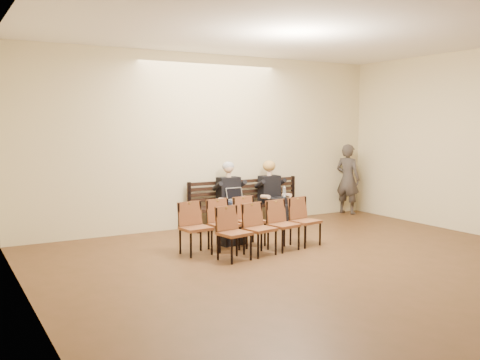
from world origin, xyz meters
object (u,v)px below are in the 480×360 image
object	(u,v)px
chair_row_front	(272,227)
bag	(231,236)
chair_row_back	(224,225)
laptop	(238,201)
passerby	(348,174)
bench	(249,214)
seated_man	(231,196)
seated_woman	(272,195)
water_bottle	(284,198)

from	to	relation	value
chair_row_front	bag	bearing A→B (deg)	100.51
bag	chair_row_back	size ratio (longest dim) A/B	0.28
bag	chair_row_front	size ratio (longest dim) A/B	0.21
laptop	passerby	distance (m)	3.26
bench	chair_row_back	bearing A→B (deg)	-131.54
seated_man	seated_woman	xyz separation A→B (m)	(0.98, 0.00, -0.04)
seated_woman	chair_row_front	size ratio (longest dim) A/B	0.61
laptop	chair_row_front	size ratio (longest dim) A/B	0.18
chair_row_front	seated_man	bearing A→B (deg)	69.35
bag	chair_row_front	distance (m)	0.92
seated_man	chair_row_front	size ratio (longest dim) A/B	0.65
seated_woman	laptop	world-z (taller)	seated_woman
chair_row_front	seated_woman	bearing A→B (deg)	46.70
seated_woman	laptop	distance (m)	0.97
bag	seated_woman	bearing A→B (deg)	37.27
water_bottle	chair_row_front	bearing A→B (deg)	-129.23
seated_man	passerby	world-z (taller)	passerby
seated_man	water_bottle	size ratio (longest dim) A/B	5.64
bench	laptop	size ratio (longest dim) A/B	7.25
laptop	water_bottle	bearing A→B (deg)	-3.78
laptop	seated_man	bearing A→B (deg)	95.46
bench	chair_row_front	bearing A→B (deg)	-111.66
water_bottle	passerby	distance (m)	2.18
seated_man	chair_row_front	distance (m)	2.15
water_bottle	passerby	xyz separation A→B (m)	(2.10, 0.44, 0.37)
bench	seated_woman	distance (m)	0.64
seated_man	laptop	size ratio (longest dim) A/B	3.69
chair_row_back	seated_man	bearing A→B (deg)	52.36
passerby	chair_row_back	world-z (taller)	passerby
passerby	chair_row_back	bearing A→B (deg)	93.58
bag	passerby	bearing A→B (deg)	20.81
passerby	water_bottle	bearing A→B (deg)	82.72
seated_woman	bag	distance (m)	2.16
bag	passerby	xyz separation A→B (m)	(3.94, 1.50, 0.78)
chair_row_front	chair_row_back	distance (m)	0.81
seated_man	laptop	bearing A→B (deg)	-80.46
bag	chair_row_front	xyz separation A→B (m)	(0.31, -0.82, 0.26)
bag	chair_row_back	distance (m)	0.48
water_bottle	chair_row_front	xyz separation A→B (m)	(-1.53, -1.88, -0.15)
laptop	chair_row_front	bearing A→B (deg)	-106.88
water_bottle	laptop	bearing A→B (deg)	-179.70
bag	passerby	size ratio (longest dim) A/B	0.23
water_bottle	bag	bearing A→B (deg)	-150.17
laptop	bag	world-z (taller)	laptop
laptop	chair_row_back	size ratio (longest dim) A/B	0.24
bench	chair_row_back	distance (m)	2.25
chair_row_back	water_bottle	bearing A→B (deg)	26.82
seated_woman	chair_row_back	world-z (taller)	seated_woman
laptop	chair_row_back	world-z (taller)	chair_row_back
passerby	chair_row_back	distance (m)	4.62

